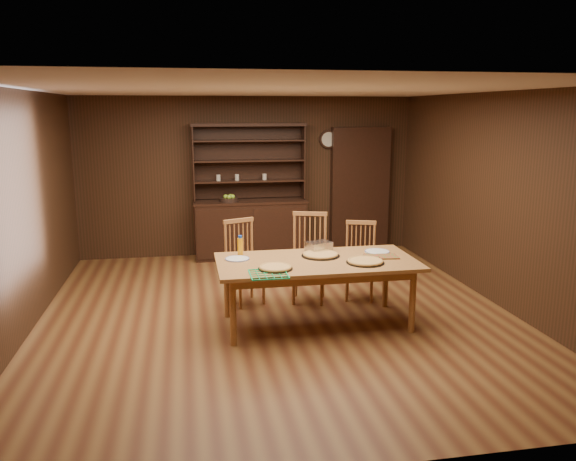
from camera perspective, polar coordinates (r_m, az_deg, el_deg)
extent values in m
plane|color=brown|center=(6.74, -1.06, -8.49)|extent=(6.00, 6.00, 0.00)
plane|color=white|center=(6.32, -1.15, 14.17)|extent=(6.00, 6.00, 0.00)
plane|color=#391E12|center=(9.35, -4.08, 5.49)|extent=(5.50, 0.00, 5.50)
plane|color=#391E12|center=(3.55, 6.74, -5.57)|extent=(5.50, 0.00, 5.50)
plane|color=#391E12|center=(6.56, -25.56, 1.49)|extent=(0.00, 6.00, 6.00)
plane|color=#391E12|center=(7.36, 20.57, 2.95)|extent=(0.00, 6.00, 6.00)
cube|color=black|center=(9.23, -3.82, 0.06)|extent=(1.80, 0.50, 0.90)
cube|color=black|center=(9.14, -3.86, 2.94)|extent=(1.84, 0.52, 0.04)
cube|color=black|center=(9.29, -4.08, 7.00)|extent=(1.80, 0.02, 1.20)
cube|color=black|center=(9.09, -9.60, 6.75)|extent=(0.02, 0.32, 1.20)
cube|color=black|center=(9.29, 1.53, 7.02)|extent=(0.02, 0.32, 1.20)
cube|color=black|center=(9.11, -4.03, 10.68)|extent=(1.84, 0.34, 0.05)
cylinder|color=#B4AB98|center=(9.13, -7.09, 5.35)|extent=(0.07, 0.07, 0.10)
cylinder|color=#B4AB98|center=(9.15, -5.21, 5.41)|extent=(0.07, 0.07, 0.10)
cube|color=black|center=(9.68, 7.29, 4.16)|extent=(1.00, 0.18, 2.10)
cylinder|color=black|center=(9.50, 4.12, 9.23)|extent=(0.30, 0.04, 0.30)
cylinder|color=beige|center=(9.48, 4.15, 9.22)|extent=(0.24, 0.01, 0.24)
cube|color=#AF733C|center=(6.23, 2.92, -3.21)|extent=(2.20, 1.10, 0.04)
cylinder|color=#AF733C|center=(5.80, -5.61, -8.31)|extent=(0.07, 0.07, 0.71)
cylinder|color=#AF733C|center=(6.59, -6.22, -5.79)|extent=(0.07, 0.07, 0.71)
cylinder|color=#AF733C|center=(6.25, 12.53, -7.03)|extent=(0.07, 0.07, 0.71)
cylinder|color=#AF733C|center=(6.99, 9.88, -4.86)|extent=(0.07, 0.07, 0.71)
cube|color=#A76B39|center=(7.00, -4.30, -3.93)|extent=(0.56, 0.54, 0.04)
cylinder|color=#A76B39|center=(6.87, -4.87, -6.29)|extent=(0.04, 0.04, 0.42)
cylinder|color=#A76B39|center=(7.13, -6.03, -5.61)|extent=(0.04, 0.04, 0.42)
cylinder|color=#A76B39|center=(7.02, -2.48, -5.85)|extent=(0.04, 0.04, 0.42)
cylinder|color=#A76B39|center=(7.27, -3.71, -5.21)|extent=(0.04, 0.04, 0.42)
cube|color=#A76B39|center=(7.01, -5.05, 1.01)|extent=(0.39, 0.19, 0.05)
cube|color=#A76B39|center=(7.06, 2.10, -3.52)|extent=(0.56, 0.55, 0.04)
cylinder|color=#A76B39|center=(6.99, 0.55, -5.79)|extent=(0.04, 0.04, 0.45)
cylinder|color=#A76B39|center=(7.30, 0.81, -5.00)|extent=(0.04, 0.04, 0.45)
cylinder|color=#A76B39|center=(6.96, 3.43, -5.87)|extent=(0.04, 0.04, 0.45)
cylinder|color=#A76B39|center=(7.28, 3.56, -5.08)|extent=(0.04, 0.04, 0.45)
cube|color=#A76B39|center=(7.10, 2.25, 1.71)|extent=(0.43, 0.16, 0.05)
cube|color=#A76B39|center=(7.22, 7.30, -3.73)|extent=(0.51, 0.49, 0.04)
cylinder|color=#A76B39|center=(7.15, 5.99, -5.69)|extent=(0.03, 0.03, 0.39)
cylinder|color=#A76B39|center=(7.42, 6.08, -5.01)|extent=(0.03, 0.03, 0.39)
cylinder|color=#A76B39|center=(7.14, 8.48, -5.76)|extent=(0.03, 0.03, 0.39)
cylinder|color=#A76B39|center=(7.42, 8.47, -5.08)|extent=(0.03, 0.03, 0.39)
cube|color=#A76B39|center=(7.25, 7.44, 0.82)|extent=(0.38, 0.15, 0.05)
cylinder|color=black|center=(5.87, -1.29, -3.90)|extent=(0.36, 0.36, 0.01)
cylinder|color=#DAB45D|center=(5.87, -1.29, -3.76)|extent=(0.34, 0.34, 0.02)
torus|color=gold|center=(5.87, -1.29, -3.76)|extent=(0.34, 0.34, 0.03)
cylinder|color=black|center=(6.16, 7.85, -3.23)|extent=(0.41, 0.41, 0.01)
cylinder|color=#DAB45D|center=(6.16, 7.86, -3.10)|extent=(0.38, 0.38, 0.02)
torus|color=gold|center=(6.16, 7.86, -3.10)|extent=(0.39, 0.39, 0.03)
cylinder|color=black|center=(6.40, 3.33, -2.57)|extent=(0.44, 0.44, 0.01)
cylinder|color=#DAB45D|center=(6.39, 3.33, -2.44)|extent=(0.39, 0.39, 0.02)
torus|color=gold|center=(6.39, 3.33, -2.44)|extent=(0.40, 0.40, 0.03)
cylinder|color=white|center=(6.27, -5.17, -2.88)|extent=(0.27, 0.27, 0.01)
torus|color=navy|center=(6.27, -5.17, -2.86)|extent=(0.27, 0.27, 0.01)
cylinder|color=white|center=(6.64, 9.04, -2.13)|extent=(0.29, 0.29, 0.01)
torus|color=navy|center=(6.64, 9.04, -2.11)|extent=(0.29, 0.29, 0.01)
cube|color=silver|center=(6.62, 3.15, -1.61)|extent=(0.33, 0.29, 0.11)
cylinder|color=orange|center=(6.41, -4.87, -1.66)|extent=(0.06, 0.06, 0.20)
cylinder|color=#143BA8|center=(6.38, -4.89, -0.64)|extent=(0.04, 0.04, 0.03)
cube|color=red|center=(6.44, 10.13, -2.62)|extent=(0.24, 0.24, 0.02)
cube|color=red|center=(6.42, 8.45, -2.60)|extent=(0.26, 0.26, 0.01)
cylinder|color=black|center=(9.06, -6.02, 3.13)|extent=(0.30, 0.30, 0.06)
sphere|color=#8CB530|center=(9.04, -6.35, 3.43)|extent=(0.08, 0.08, 0.08)
sphere|color=#8CB530|center=(9.08, -5.86, 3.48)|extent=(0.08, 0.08, 0.08)
sphere|color=#8CB530|center=(9.00, -6.01, 3.40)|extent=(0.08, 0.08, 0.08)
sphere|color=#8CB530|center=(9.03, -5.64, 3.44)|extent=(0.08, 0.08, 0.08)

